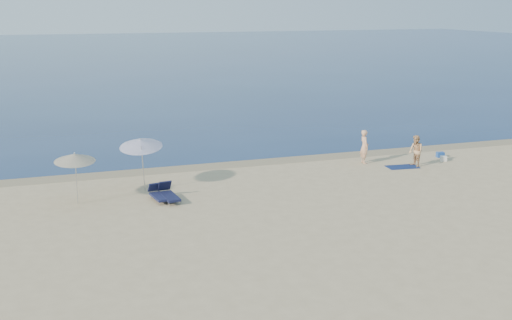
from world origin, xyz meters
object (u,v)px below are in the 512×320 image
at_px(person_right, 416,151).
at_px(blue_cooler, 440,155).
at_px(umbrella_near, 141,143).
at_px(person_left, 364,147).

bearing_deg(person_right, blue_cooler, 115.71).
bearing_deg(umbrella_near, blue_cooler, 24.19).
distance_m(person_left, umbrella_near, 12.13).
height_order(person_right, umbrella_near, umbrella_near).
bearing_deg(blue_cooler, umbrella_near, -170.08).
height_order(person_right, blue_cooler, person_right).
height_order(blue_cooler, umbrella_near, umbrella_near).
bearing_deg(blue_cooler, person_left, -175.52).
distance_m(person_left, blue_cooler, 4.74).
distance_m(person_right, blue_cooler, 2.93).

